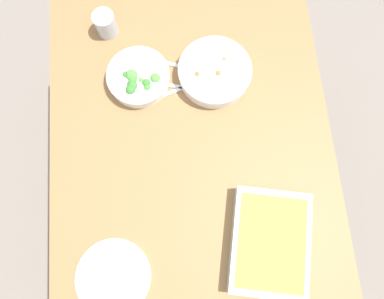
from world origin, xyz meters
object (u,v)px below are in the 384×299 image
spoon_by_stew (188,69)px  fork_on_table (163,96)px  broccoli_bowl (138,78)px  baking_dish (270,242)px  drink_cup (106,25)px  side_plate (113,277)px  spoon_by_broccoli (176,86)px  stew_bowl (215,72)px

spoon_by_stew → fork_on_table: 0.13m
broccoli_bowl → baking_dish: 0.65m
drink_cup → side_plate: bearing=-1.0°
spoon_by_stew → spoon_by_broccoli: same height
spoon_by_broccoli → baking_dish: bearing=23.9°
drink_cup → baking_dish: bearing=30.8°
broccoli_bowl → spoon_by_stew: (-0.03, 0.16, -0.03)m
stew_bowl → spoon_by_stew: 0.09m
baking_dish → stew_bowl: bearing=-169.4°
baking_dish → spoon_by_broccoli: (-0.52, -0.23, -0.03)m
stew_bowl → side_plate: size_ratio=1.09×
broccoli_bowl → spoon_by_stew: 0.17m
spoon_by_broccoli → fork_on_table: (0.03, -0.05, -0.00)m
stew_bowl → baking_dish: 0.56m
stew_bowl → fork_on_table: size_ratio=1.38×
drink_cup → fork_on_table: 0.31m
broccoli_bowl → fork_on_table: broccoli_bowl is taller
broccoli_bowl → fork_on_table: 0.10m
stew_bowl → drink_cup: size_ratio=2.82×
drink_cup → spoon_by_stew: 0.31m
side_plate → fork_on_table: bearing=161.5°
spoon_by_broccoli → broccoli_bowl: bearing=-104.1°
stew_bowl → fork_on_table: 0.18m
spoon_by_stew → fork_on_table: size_ratio=0.97×
broccoli_bowl → drink_cup: (-0.20, -0.10, 0.01)m
baking_dish → spoon_by_broccoli: baking_dish is taller
drink_cup → fork_on_table: size_ratio=0.49×
baking_dish → side_plate: bearing=-83.0°
baking_dish → fork_on_table: (-0.49, -0.28, -0.03)m
side_plate → fork_on_table: (-0.55, 0.18, -0.00)m
stew_bowl → spoon_by_broccoli: bearing=-78.5°
stew_bowl → side_plate: bearing=-30.7°
drink_cup → spoon_by_stew: size_ratio=0.50×
stew_bowl → baking_dish: same height
broccoli_bowl → drink_cup: bearing=-153.9°
broccoli_bowl → spoon_by_stew: bearing=100.3°
side_plate → spoon_by_broccoli: (-0.58, 0.23, -0.00)m
broccoli_bowl → baking_dish: size_ratio=0.61×
spoon_by_broccoli → side_plate: bearing=-21.7°
stew_bowl → baking_dish: size_ratio=0.71×
spoon_by_stew → side_plate: bearing=-23.3°
baking_dish → side_plate: (0.06, -0.46, -0.03)m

